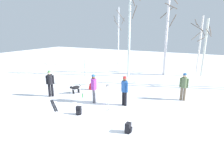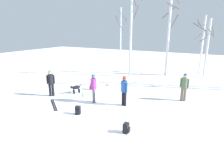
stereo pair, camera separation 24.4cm
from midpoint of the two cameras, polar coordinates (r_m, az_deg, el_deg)
ground_plane at (r=9.88m, az=-4.43°, el=-9.29°), size 60.00×60.00×0.00m
person_0 at (r=11.28m, az=-4.85°, el=-0.73°), size 0.35×0.43×1.72m
person_1 at (r=12.91m, az=-17.15°, el=0.73°), size 0.42×0.37×1.72m
person_2 at (r=12.31m, az=21.15°, el=-0.35°), size 0.52×0.34×1.72m
person_3 at (r=10.80m, az=4.27°, el=-1.47°), size 0.48×0.34×1.72m
dog at (r=13.25m, az=-10.17°, el=-1.09°), size 0.46×0.83×0.57m
ski_pair_planted_0 at (r=15.04m, az=-7.29°, el=3.34°), size 0.16×0.20×1.94m
ski_pair_lying_0 at (r=11.58m, az=-16.22°, el=-5.98°), size 1.54×1.25×0.05m
ski_poles_0 at (r=10.03m, az=-0.88°, el=-3.90°), size 0.07×0.24×1.50m
backpack_0 at (r=13.96m, az=-5.52°, el=-0.77°), size 0.33×0.31×0.44m
backpack_1 at (r=8.29m, az=5.12°, el=-12.87°), size 0.29×0.26×0.44m
backpack_2 at (r=10.05m, az=-9.35°, el=-7.68°), size 0.31×0.33×0.44m
water_bottle_0 at (r=12.48m, az=-8.05°, el=-3.33°), size 0.07×0.07×0.26m
birch_tree_0 at (r=22.87m, az=2.89°, el=13.98°), size 1.45×1.54×6.56m
birch_tree_1 at (r=17.37m, az=6.08°, el=14.79°), size 0.82×1.37×7.50m
birch_tree_2 at (r=18.69m, az=16.77°, el=13.55°), size 1.56×1.57×6.91m
birch_tree_3 at (r=20.09m, az=25.39°, el=10.66°), size 1.46×1.77×5.41m
birch_tree_4 at (r=19.28m, az=26.67°, el=9.57°), size 1.15×1.16×5.12m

